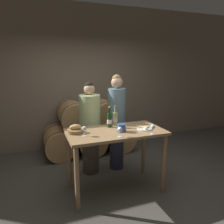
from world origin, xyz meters
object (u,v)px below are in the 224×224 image
at_px(wine_glass_left, 120,130).
at_px(wine_bottle_white, 115,118).
at_px(tasting_table, 116,140).
at_px(person_right, 117,121).
at_px(wine_glass_far_left, 84,129).
at_px(bread_basket, 75,130).
at_px(cheese_plate, 144,129).
at_px(person_left, 90,128).
at_px(wine_bottle_red, 109,120).
at_px(wine_glass_center, 153,127).
at_px(blue_crock, 122,127).

bearing_deg(wine_glass_left, wine_bottle_white, 75.22).
height_order(tasting_table, person_right, person_right).
relative_size(tasting_table, wine_glass_far_left, 10.24).
bearing_deg(wine_bottle_white, wine_glass_left, -104.78).
bearing_deg(wine_glass_left, bread_basket, 143.76).
bearing_deg(cheese_plate, bread_basket, 169.57).
distance_m(tasting_table, person_left, 0.70).
bearing_deg(wine_bottle_red, person_left, 113.07).
relative_size(person_right, wine_glass_left, 12.37).
xyz_separation_m(tasting_table, wine_glass_left, (-0.05, -0.28, 0.24)).
bearing_deg(tasting_table, wine_glass_far_left, -170.58).
xyz_separation_m(person_left, wine_bottle_white, (0.32, -0.37, 0.24)).
height_order(wine_bottle_white, wine_glass_center, wine_bottle_white).
distance_m(person_right, cheese_plate, 0.76).
height_order(person_left, cheese_plate, person_left).
relative_size(tasting_table, wine_glass_center, 10.24).
bearing_deg(wine_glass_left, wine_bottle_red, 86.86).
height_order(blue_crock, wine_glass_center, wine_glass_center).
height_order(blue_crock, wine_glass_far_left, wine_glass_far_left).
bearing_deg(tasting_table, person_left, 107.95).
relative_size(wine_bottle_white, wine_glass_left, 2.26).
distance_m(wine_bottle_white, wine_glass_left, 0.59).
bearing_deg(blue_crock, tasting_table, 131.09).
bearing_deg(wine_bottle_red, wine_glass_center, -50.69).
bearing_deg(wine_bottle_red, tasting_table, -84.20).
bearing_deg(person_right, person_left, -179.98).
bearing_deg(wine_bottle_white, bread_basket, -164.61).
bearing_deg(wine_glass_left, tasting_table, 80.38).
bearing_deg(wine_glass_center, wine_bottle_white, 117.26).
relative_size(wine_bottle_red, wine_glass_center, 2.32).
bearing_deg(bread_basket, wine_bottle_white, 15.39).
relative_size(person_right, wine_bottle_white, 5.46).
relative_size(person_left, bread_basket, 7.06).
bearing_deg(blue_crock, person_left, 110.77).
relative_size(wine_bottle_red, wine_bottle_white, 1.03).
xyz_separation_m(person_left, cheese_plate, (0.65, -0.75, 0.14)).
relative_size(person_right, wine_glass_far_left, 12.37).
height_order(person_right, cheese_plate, person_right).
relative_size(wine_bottle_white, cheese_plate, 1.39).
relative_size(person_left, blue_crock, 12.36).
height_order(bread_basket, wine_glass_far_left, wine_glass_far_left).
relative_size(cheese_plate, wine_glass_far_left, 1.63).
bearing_deg(wine_glass_far_left, wine_glass_center, -15.61).
distance_m(wine_bottle_red, wine_glass_left, 0.49).
bearing_deg(tasting_table, blue_crock, -48.91).
bearing_deg(person_right, wine_bottle_white, -115.58).
xyz_separation_m(blue_crock, wine_glass_far_left, (-0.55, -0.01, 0.04)).
bearing_deg(blue_crock, bread_basket, 164.61).
height_order(person_right, blue_crock, person_right).
xyz_separation_m(tasting_table, wine_glass_far_left, (-0.49, -0.08, 0.24)).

